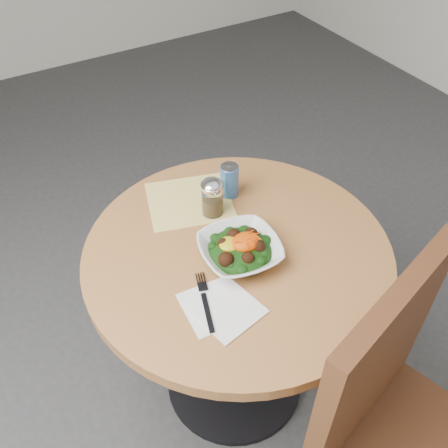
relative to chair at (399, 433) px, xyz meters
name	(u,v)px	position (x,y,z in m)	size (l,w,h in m)	color
ground	(234,380)	(-0.10, 0.60, -0.58)	(6.00, 6.00, 0.00)	#313134
table	(237,292)	(-0.10, 0.60, -0.03)	(0.90, 0.90, 0.75)	black
chair	(399,433)	(0.00, 0.00, 0.00)	(0.58, 0.58, 1.05)	#542E17
cloth_napkin	(190,201)	(-0.12, 0.86, 0.17)	(0.26, 0.24, 0.00)	#DAA20B
paper_napkins	(221,308)	(-0.25, 0.44, 0.17)	(0.20, 0.20, 0.00)	white
salad_bowl	(240,250)	(-0.11, 0.57, 0.20)	(0.25, 0.25, 0.08)	silver
fork	(205,299)	(-0.27, 0.48, 0.17)	(0.08, 0.19, 0.00)	black
spice_shaker	(212,198)	(-0.08, 0.77, 0.23)	(0.07, 0.07, 0.13)	silver
beverage_can	(229,180)	(0.01, 0.82, 0.22)	(0.06, 0.06, 0.11)	#0D3995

